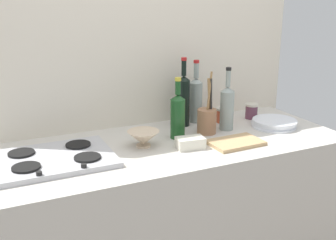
# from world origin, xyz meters

# --- Properties ---
(counter_block) EXTENTS (1.80, 0.70, 0.90)m
(counter_block) POSITION_xyz_m (0.00, 0.00, 0.45)
(counter_block) COLOR beige
(counter_block) RESTS_ON ground
(backsplash_panel) EXTENTS (1.90, 0.06, 2.25)m
(backsplash_panel) POSITION_xyz_m (0.00, 0.38, 1.12)
(backsplash_panel) COLOR beige
(backsplash_panel) RESTS_ON ground
(stovetop_hob) EXTENTS (0.51, 0.39, 0.04)m
(stovetop_hob) POSITION_xyz_m (-0.55, 0.00, 0.91)
(stovetop_hob) COLOR #B2B2B7
(stovetop_hob) RESTS_ON counter_block
(plate_stack) EXTENTS (0.25, 0.25, 0.04)m
(plate_stack) POSITION_xyz_m (0.65, -0.01, 0.92)
(plate_stack) COLOR white
(plate_stack) RESTS_ON counter_block
(wine_bottle_leftmost) EXTENTS (0.07, 0.07, 0.31)m
(wine_bottle_leftmost) POSITION_xyz_m (0.08, 0.05, 1.02)
(wine_bottle_leftmost) COLOR #19471E
(wine_bottle_leftmost) RESTS_ON counter_block
(wine_bottle_mid_left) EXTENTS (0.07, 0.07, 0.34)m
(wine_bottle_mid_left) POSITION_xyz_m (0.38, 0.07, 1.03)
(wine_bottle_mid_left) COLOR gray
(wine_bottle_mid_left) RESTS_ON counter_block
(wine_bottle_mid_right) EXTENTS (0.07, 0.07, 0.36)m
(wine_bottle_mid_right) POSITION_xyz_m (0.30, 0.26, 1.04)
(wine_bottle_mid_right) COLOR gray
(wine_bottle_mid_right) RESTS_ON counter_block
(wine_bottle_rightmost) EXTENTS (0.07, 0.07, 0.38)m
(wine_bottle_rightmost) POSITION_xyz_m (0.20, 0.23, 1.05)
(wine_bottle_rightmost) COLOR black
(wine_bottle_rightmost) RESTS_ON counter_block
(mixing_bowl) EXTENTS (0.16, 0.16, 0.08)m
(mixing_bowl) POSITION_xyz_m (-0.13, 0.01, 0.94)
(mixing_bowl) COLOR beige
(mixing_bowl) RESTS_ON counter_block
(butter_dish) EXTENTS (0.14, 0.10, 0.05)m
(butter_dish) POSITION_xyz_m (0.07, -0.11, 0.93)
(butter_dish) COLOR silver
(butter_dish) RESTS_ON counter_block
(utensil_crock) EXTENTS (0.10, 0.10, 0.33)m
(utensil_crock) POSITION_xyz_m (0.25, 0.05, 0.97)
(utensil_crock) COLOR #996B4C
(utensil_crock) RESTS_ON counter_block
(condiment_jar_front) EXTENTS (0.07, 0.07, 0.09)m
(condiment_jar_front) POSITION_xyz_m (0.62, 0.18, 0.95)
(condiment_jar_front) COLOR #66384C
(condiment_jar_front) RESTS_ON counter_block
(condiment_jar_rear) EXTENTS (0.08, 0.08, 0.08)m
(condiment_jar_rear) POSITION_xyz_m (0.43, 0.18, 0.94)
(condiment_jar_rear) COLOR #C64C2D
(condiment_jar_rear) RESTS_ON counter_block
(cutting_board) EXTENTS (0.26, 0.18, 0.02)m
(cutting_board) POSITION_xyz_m (0.29, -0.15, 0.91)
(cutting_board) COLOR tan
(cutting_board) RESTS_ON counter_block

